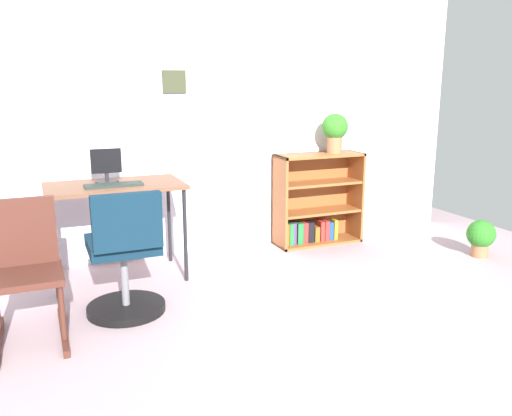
# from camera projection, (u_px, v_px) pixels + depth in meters

# --- Properties ---
(ground_plane) EXTENTS (6.24, 6.24, 0.00)m
(ground_plane) POSITION_uv_depth(u_px,v_px,m) (319.00, 356.00, 2.99)
(ground_plane) COLOR #AA9298
(wall_back) EXTENTS (5.20, 0.12, 2.47)m
(wall_back) POSITION_uv_depth(u_px,v_px,m) (201.00, 114.00, 4.63)
(wall_back) COLOR silver
(wall_back) RESTS_ON ground_plane
(desk) EXTENTS (1.02, 0.59, 0.76)m
(desk) POSITION_uv_depth(u_px,v_px,m) (115.00, 192.00, 4.02)
(desk) COLOR brown
(desk) RESTS_ON ground_plane
(monitor) EXTENTS (0.23, 0.18, 0.26)m
(monitor) POSITION_uv_depth(u_px,v_px,m) (106.00, 167.00, 4.04)
(monitor) COLOR #262628
(monitor) RESTS_ON desk
(keyboard) EXTENTS (0.42, 0.14, 0.02)m
(keyboard) POSITION_uv_depth(u_px,v_px,m) (114.00, 185.00, 3.91)
(keyboard) COLOR #242E29
(keyboard) RESTS_ON desk
(office_chair) EXTENTS (0.52, 0.55, 0.86)m
(office_chair) POSITION_uv_depth(u_px,v_px,m) (125.00, 262.00, 3.43)
(office_chair) COLOR black
(office_chair) RESTS_ON ground_plane
(rocking_chair) EXTENTS (0.42, 0.64, 0.83)m
(rocking_chair) POSITION_uv_depth(u_px,v_px,m) (25.00, 268.00, 3.14)
(rocking_chair) COLOR #4C251C
(rocking_chair) RESTS_ON ground_plane
(bookshelf_low) EXTENTS (0.84, 0.30, 0.86)m
(bookshelf_low) POSITION_uv_depth(u_px,v_px,m) (314.00, 204.00, 5.05)
(bookshelf_low) COLOR #96552A
(bookshelf_low) RESTS_ON ground_plane
(potted_plant_on_shelf) EXTENTS (0.24, 0.24, 0.37)m
(potted_plant_on_shelf) POSITION_uv_depth(u_px,v_px,m) (335.00, 130.00, 4.90)
(potted_plant_on_shelf) COLOR #9E6642
(potted_plant_on_shelf) RESTS_ON bookshelf_low
(potted_plant_floor) EXTENTS (0.25, 0.25, 0.33)m
(potted_plant_floor) POSITION_uv_depth(u_px,v_px,m) (481.00, 236.00, 4.66)
(potted_plant_floor) COLOR #9E6642
(potted_plant_floor) RESTS_ON ground_plane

